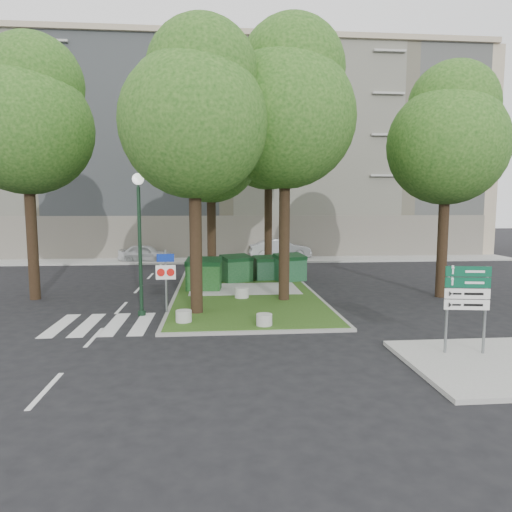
{
  "coord_description": "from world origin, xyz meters",
  "views": [
    {
      "loc": [
        -0.77,
        -13.89,
        4.03
      ],
      "look_at": [
        0.79,
        3.94,
        2.0
      ],
      "focal_mm": 32.0,
      "sensor_mm": 36.0,
      "label": 1
    }
  ],
  "objects": [
    {
      "name": "tree_street_left",
      "position": [
        -8.41,
        6.06,
        7.65
      ],
      "size": [
        5.4,
        5.4,
        11.0
      ],
      "color": "black",
      "rests_on": "ground"
    },
    {
      "name": "sidewalk_corner",
      "position": [
        6.5,
        -3.5,
        0.06
      ],
      "size": [
        5.0,
        4.0,
        0.12
      ],
      "primitive_type": "cube",
      "color": "#999993",
      "rests_on": "ground"
    },
    {
      "name": "dumpster_b",
      "position": [
        0.25,
        9.14,
        0.78
      ],
      "size": [
        1.76,
        1.55,
        1.37
      ],
      "rotation": [
        0.0,
        0.0,
        0.43
      ],
      "color": "#113C19",
      "rests_on": "median_island"
    },
    {
      "name": "tree_street_right",
      "position": [
        9.09,
        5.06,
        6.98
      ],
      "size": [
        5.0,
        5.0,
        10.06
      ],
      "color": "black",
      "rests_on": "ground"
    },
    {
      "name": "building_sidewalk",
      "position": [
        0.0,
        18.5,
        0.06
      ],
      "size": [
        42.0,
        3.0,
        0.12
      ],
      "primitive_type": "cube",
      "color": "#999993",
      "rests_on": "ground"
    },
    {
      "name": "dumpster_d",
      "position": [
        3.0,
        9.13,
        0.79
      ],
      "size": [
        1.76,
        1.48,
        1.4
      ],
      "rotation": [
        0.0,
        0.0,
        0.33
      ],
      "color": "#144123",
      "rests_on": "median_island"
    },
    {
      "name": "apartment_building",
      "position": [
        0.0,
        26.0,
        8.0
      ],
      "size": [
        41.0,
        12.0,
        16.0
      ],
      "primitive_type": "cube",
      "color": "tan",
      "rests_on": "ground"
    },
    {
      "name": "tree_median_near_right",
      "position": [
        2.09,
        4.56,
        7.99
      ],
      "size": [
        5.6,
        5.6,
        11.46
      ],
      "color": "black",
      "rests_on": "ground"
    },
    {
      "name": "tree_median_far",
      "position": [
        2.29,
        12.06,
        8.32
      ],
      "size": [
        5.8,
        5.8,
        11.93
      ],
      "color": "black",
      "rests_on": "ground"
    },
    {
      "name": "car_white",
      "position": [
        -5.71,
        18.36,
        0.63
      ],
      "size": [
        3.83,
        1.89,
        1.26
      ],
      "primitive_type": "imported",
      "rotation": [
        0.0,
        0.0,
        1.46
      ],
      "color": "silver",
      "rests_on": "ground"
    },
    {
      "name": "dumpster_a",
      "position": [
        -1.35,
        7.0,
        0.83
      ],
      "size": [
        1.71,
        1.29,
        1.48
      ],
      "rotation": [
        0.0,
        0.0,
        -0.11
      ],
      "color": "#103E11",
      "rests_on": "median_island"
    },
    {
      "name": "street_lamp",
      "position": [
        -3.5,
        2.67,
        3.22
      ],
      "size": [
        0.41,
        0.41,
        5.12
      ],
      "color": "black",
      "rests_on": "ground"
    },
    {
      "name": "bollard_right",
      "position": [
        0.76,
        0.5,
        0.31
      ],
      "size": [
        0.52,
        0.52,
        0.37
      ],
      "primitive_type": "cylinder",
      "color": "#A9A9A4",
      "rests_on": "median_island"
    },
    {
      "name": "traffic_sign_pole",
      "position": [
        -2.61,
        2.73,
        1.53
      ],
      "size": [
        0.72,
        0.08,
        2.39
      ],
      "rotation": [
        0.0,
        0.0,
        0.02
      ],
      "color": "slate",
      "rests_on": "ground"
    },
    {
      "name": "car_silver",
      "position": [
        3.92,
        19.5,
        0.74
      ],
      "size": [
        4.59,
        1.78,
        1.49
      ],
      "primitive_type": "imported",
      "rotation": [
        0.0,
        0.0,
        1.62
      ],
      "color": "#979A9E",
      "rests_on": "ground"
    },
    {
      "name": "tree_median_near_left",
      "position": [
        -1.41,
        2.56,
        7.32
      ],
      "size": [
        5.2,
        5.2,
        10.53
      ],
      "color": "black",
      "rests_on": "ground"
    },
    {
      "name": "bollard_mid",
      "position": [
        0.28,
        5.0,
        0.33
      ],
      "size": [
        0.59,
        0.59,
        0.42
      ],
      "primitive_type": "cylinder",
      "color": "#B0B0AA",
      "rests_on": "median_island"
    },
    {
      "name": "directional_sign",
      "position": [
        5.74,
        -2.71,
        1.66
      ],
      "size": [
        1.15,
        0.23,
        2.32
      ],
      "rotation": [
        0.0,
        0.0,
        -0.15
      ],
      "color": "slate",
      "rests_on": "sidewalk_corner"
    },
    {
      "name": "litter_bin",
      "position": [
        3.2,
        10.64,
        0.47
      ],
      "size": [
        0.4,
        0.4,
        0.71
      ],
      "primitive_type": "cylinder",
      "color": "#AFC116",
      "rests_on": "median_island"
    },
    {
      "name": "zebra_crossing",
      "position": [
        -3.75,
        1.5,
        0.01
      ],
      "size": [
        5.0,
        3.0,
        0.01
      ],
      "primitive_type": "cube",
      "color": "silver",
      "rests_on": "ground"
    },
    {
      "name": "median_kerb",
      "position": [
        0.5,
        8.0,
        0.05
      ],
      "size": [
        6.3,
        16.3,
        0.1
      ],
      "primitive_type": "cube",
      "color": "gray",
      "rests_on": "ground"
    },
    {
      "name": "dumpster_c",
      "position": [
        1.85,
        9.6,
        0.72
      ],
      "size": [
        1.48,
        1.16,
        1.25
      ],
      "rotation": [
        0.0,
        0.0,
        0.18
      ],
      "color": "black",
      "rests_on": "median_island"
    },
    {
      "name": "tree_median_mid",
      "position": [
        -0.91,
        9.06,
        6.98
      ],
      "size": [
        4.8,
        4.8,
        9.99
      ],
      "color": "black",
      "rests_on": "ground"
    },
    {
      "name": "ground",
      "position": [
        0.0,
        0.0,
        0.0
      ],
      "size": [
        120.0,
        120.0,
        0.0
      ],
      "primitive_type": "plane",
      "color": "black",
      "rests_on": "ground"
    },
    {
      "name": "bollard_left",
      "position": [
        -1.88,
        1.19,
        0.31
      ],
      "size": [
        0.53,
        0.53,
        0.38
      ],
      "primitive_type": "cylinder",
      "color": "#AAABA5",
      "rests_on": "median_island"
    },
    {
      "name": "median_island",
      "position": [
        0.5,
        8.0,
        0.06
      ],
      "size": [
        6.0,
        16.0,
        0.12
      ],
      "primitive_type": "cube",
      "color": "#244212",
      "rests_on": "ground"
    }
  ]
}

